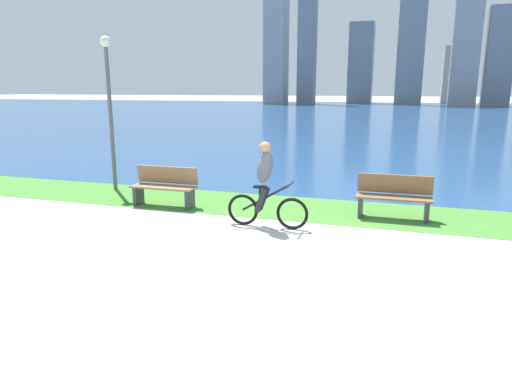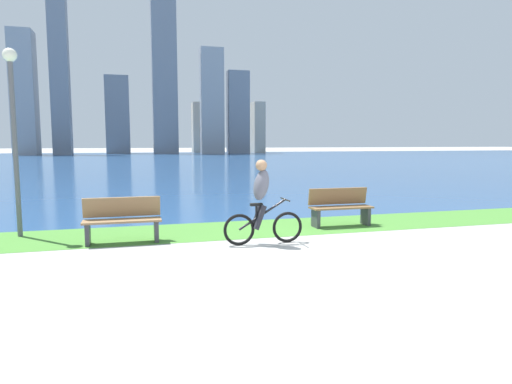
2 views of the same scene
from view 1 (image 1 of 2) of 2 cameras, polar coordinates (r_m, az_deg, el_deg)
ground_plane at (r=7.39m, az=3.72°, el=-8.01°), size 300.00×300.00×0.00m
grass_strip_bayside at (r=10.17m, az=7.70°, el=-2.20°), size 120.00×2.10×0.01m
bay_water_surface at (r=49.97m, az=15.67°, el=9.41°), size 300.00×78.26×0.00m
cyclist_lead at (r=8.66m, az=1.20°, el=0.88°), size 1.61×0.52×1.66m
bench_near_path at (r=9.74m, az=16.85°, el=-0.61°), size 1.50×0.47×0.90m
bench_far_along_path at (r=10.52m, az=-11.37°, el=0.67°), size 1.50×0.47×0.90m
lamppost_tall at (r=12.42m, az=-17.92°, el=11.91°), size 0.28×0.28×3.89m
city_skyline_far_shore at (r=78.84m, az=15.30°, el=17.45°), size 41.53×11.88×27.92m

